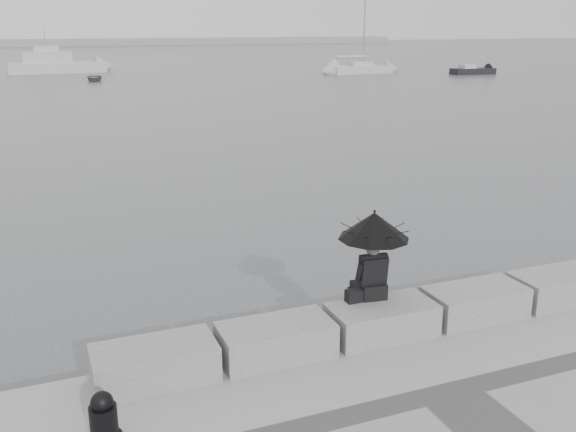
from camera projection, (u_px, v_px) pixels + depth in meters
name	position (u px, v px, depth m)	size (l,w,h in m)	color
ground	(365.00, 351.00, 10.22)	(360.00, 360.00, 0.00)	#474A4C
stone_block_far_left	(155.00, 363.00, 8.39)	(1.60, 0.80, 0.50)	slate
stone_block_left	(276.00, 340.00, 9.00)	(1.60, 0.80, 0.50)	slate
stone_block_centre	(382.00, 320.00, 9.61)	(1.60, 0.80, 0.50)	slate
stone_block_right	(475.00, 303.00, 10.22)	(1.60, 0.80, 0.50)	slate
stone_block_far_right	(558.00, 287.00, 10.83)	(1.60, 0.80, 0.50)	slate
seated_person	(374.00, 236.00, 9.52)	(1.07, 1.07, 1.39)	black
bag	(355.00, 296.00, 9.63)	(0.29, 0.17, 0.19)	black
mooring_bollard	(104.00, 420.00, 7.17)	(0.39, 0.39, 0.62)	black
distant_landmass	(3.00, 43.00, 144.27)	(180.00, 8.00, 2.80)	gray
sailboat_right	(360.00, 68.00, 67.13)	(6.86, 2.76, 12.90)	#B9B9BB
motor_cruiser	(57.00, 64.00, 67.78)	(9.95, 3.26, 4.50)	#B9B9BB
small_motorboat	(473.00, 71.00, 66.32)	(4.72, 1.82, 1.10)	black
dinghy	(94.00, 78.00, 58.55)	(3.13, 1.32, 0.53)	gray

